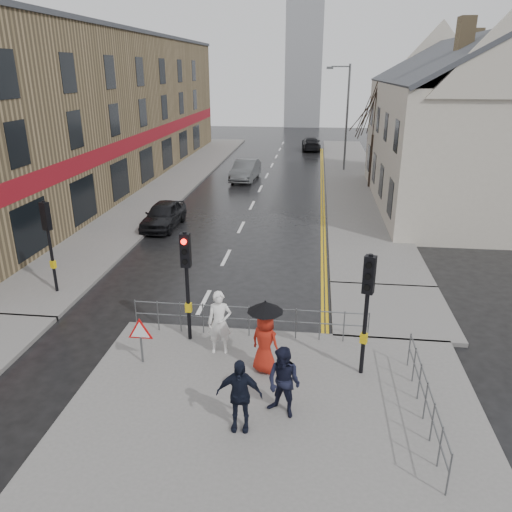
% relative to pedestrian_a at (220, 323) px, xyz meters
% --- Properties ---
extents(ground, '(120.00, 120.00, 0.00)m').
position_rel_pedestrian_a_xyz_m(ground, '(-1.25, 0.40, -1.08)').
color(ground, black).
rests_on(ground, ground).
extents(near_pavement, '(10.00, 9.00, 0.14)m').
position_rel_pedestrian_a_xyz_m(near_pavement, '(1.75, -3.10, -1.01)').
color(near_pavement, '#605E5B').
rests_on(near_pavement, ground).
extents(left_pavement, '(4.00, 44.00, 0.14)m').
position_rel_pedestrian_a_xyz_m(left_pavement, '(-7.75, 23.40, -1.01)').
color(left_pavement, '#605E5B').
rests_on(left_pavement, ground).
extents(right_pavement, '(4.00, 40.00, 0.14)m').
position_rel_pedestrian_a_xyz_m(right_pavement, '(5.25, 25.40, -1.01)').
color(right_pavement, '#605E5B').
rests_on(right_pavement, ground).
extents(pavement_bridge_right, '(4.00, 4.20, 0.14)m').
position_rel_pedestrian_a_xyz_m(pavement_bridge_right, '(5.25, 3.40, -1.01)').
color(pavement_bridge_right, '#605E5B').
rests_on(pavement_bridge_right, ground).
extents(building_left_terrace, '(8.00, 42.00, 10.00)m').
position_rel_pedestrian_a_xyz_m(building_left_terrace, '(-13.25, 22.40, 3.92)').
color(building_left_terrace, olive).
rests_on(building_left_terrace, ground).
extents(building_right_cream, '(9.00, 16.40, 10.10)m').
position_rel_pedestrian_a_xyz_m(building_right_cream, '(10.75, 18.40, 3.70)').
color(building_right_cream, beige).
rests_on(building_right_cream, ground).
extents(church_tower, '(5.00, 5.00, 18.00)m').
position_rel_pedestrian_a_xyz_m(church_tower, '(0.25, 62.40, 7.92)').
color(church_tower, gray).
rests_on(church_tower, ground).
extents(traffic_signal_near_left, '(0.28, 0.27, 3.40)m').
position_rel_pedestrian_a_xyz_m(traffic_signal_near_left, '(-1.05, 0.60, 1.38)').
color(traffic_signal_near_left, black).
rests_on(traffic_signal_near_left, near_pavement).
extents(traffic_signal_near_right, '(0.34, 0.33, 3.40)m').
position_rel_pedestrian_a_xyz_m(traffic_signal_near_right, '(3.95, -0.60, 1.38)').
color(traffic_signal_near_right, black).
rests_on(traffic_signal_near_right, near_pavement).
extents(traffic_signal_far_left, '(0.34, 0.33, 3.40)m').
position_rel_pedestrian_a_xyz_m(traffic_signal_far_left, '(-6.74, 3.41, 1.38)').
color(traffic_signal_far_left, black).
rests_on(traffic_signal_far_left, left_pavement).
extents(guard_railing_front, '(7.14, 0.04, 1.00)m').
position_rel_pedestrian_a_xyz_m(guard_railing_front, '(0.70, 1.00, -0.22)').
color(guard_railing_front, '#595B5E').
rests_on(guard_railing_front, near_pavement).
extents(guard_railing_side, '(0.04, 4.54, 1.00)m').
position_rel_pedestrian_a_xyz_m(guard_railing_side, '(5.25, -2.35, -0.23)').
color(guard_railing_side, '#595B5E').
rests_on(guard_railing_side, near_pavement).
extents(warning_sign, '(0.80, 0.07, 1.35)m').
position_rel_pedestrian_a_xyz_m(warning_sign, '(-2.05, -0.80, -0.03)').
color(warning_sign, '#595B5E').
rests_on(warning_sign, near_pavement).
extents(street_lamp, '(1.83, 0.25, 8.00)m').
position_rel_pedestrian_a_xyz_m(street_lamp, '(4.57, 28.40, 3.63)').
color(street_lamp, '#595B5E').
rests_on(street_lamp, right_pavement).
extents(tree_near, '(2.40, 2.40, 6.58)m').
position_rel_pedestrian_a_xyz_m(tree_near, '(6.25, 22.40, 4.06)').
color(tree_near, black).
rests_on(tree_near, right_pavement).
extents(tree_far, '(2.40, 2.40, 5.64)m').
position_rel_pedestrian_a_xyz_m(tree_far, '(6.75, 30.40, 3.35)').
color(tree_far, black).
rests_on(tree_far, right_pavement).
extents(pedestrian_a, '(0.74, 0.54, 1.87)m').
position_rel_pedestrian_a_xyz_m(pedestrian_a, '(0.00, 0.00, 0.00)').
color(pedestrian_a, white).
rests_on(pedestrian_a, near_pavement).
extents(pedestrian_b, '(1.06, 0.98, 1.76)m').
position_rel_pedestrian_a_xyz_m(pedestrian_b, '(2.00, -2.57, -0.06)').
color(pedestrian_b, black).
rests_on(pedestrian_b, near_pavement).
extents(pedestrian_with_umbrella, '(1.00, 0.96, 2.06)m').
position_rel_pedestrian_a_xyz_m(pedestrian_with_umbrella, '(1.38, -0.81, 0.18)').
color(pedestrian_with_umbrella, '#A52013').
rests_on(pedestrian_with_umbrella, near_pavement).
extents(pedestrian_d, '(1.05, 0.45, 1.77)m').
position_rel_pedestrian_a_xyz_m(pedestrian_d, '(1.04, -3.17, -0.05)').
color(pedestrian_d, black).
rests_on(pedestrian_d, near_pavement).
extents(car_parked, '(1.71, 4.01, 1.35)m').
position_rel_pedestrian_a_xyz_m(car_parked, '(-5.25, 11.93, -0.40)').
color(car_parked, black).
rests_on(car_parked, ground).
extents(car_mid, '(1.89, 4.56, 1.47)m').
position_rel_pedestrian_a_xyz_m(car_mid, '(-2.66, 24.08, -0.34)').
color(car_mid, '#46494B').
rests_on(car_mid, ground).
extents(car_far, '(2.05, 4.52, 1.28)m').
position_rel_pedestrian_a_xyz_m(car_far, '(1.93, 39.37, -0.43)').
color(car_far, black).
rests_on(car_far, ground).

